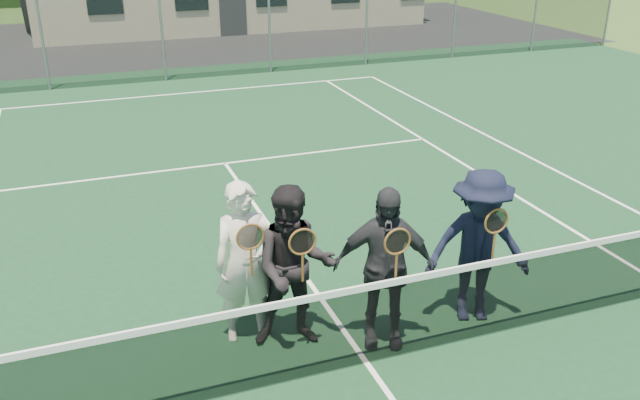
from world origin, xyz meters
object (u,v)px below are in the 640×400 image
object	(u,v)px
tennis_net	(368,321)
player_d	(478,247)
player_a	(245,263)
player_c	(384,268)
player_b	(294,268)

from	to	relation	value
tennis_net	player_d	bearing A→B (deg)	14.42
player_a	player_c	bearing A→B (deg)	-24.52
player_b	tennis_net	bearing A→B (deg)	-48.82
tennis_net	player_c	world-z (taller)	player_c
player_a	player_b	bearing A→B (deg)	-32.15
player_a	player_d	world-z (taller)	same
tennis_net	player_d	size ratio (longest dim) A/B	6.49
player_c	player_d	world-z (taller)	same
tennis_net	player_b	bearing A→B (deg)	131.18
player_d	tennis_net	bearing A→B (deg)	-165.58
player_a	player_b	xyz separation A→B (m)	(0.45, -0.28, -0.00)
tennis_net	player_c	xyz separation A→B (m)	(0.31, 0.32, 0.38)
player_b	player_c	size ratio (longest dim) A/B	1.00
tennis_net	player_b	size ratio (longest dim) A/B	6.49
tennis_net	player_d	world-z (taller)	player_d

